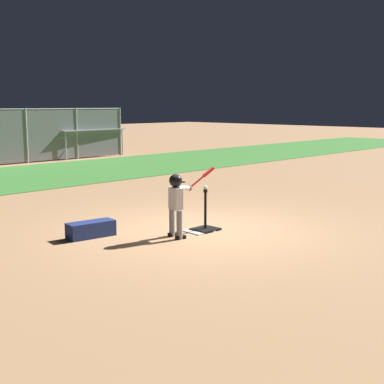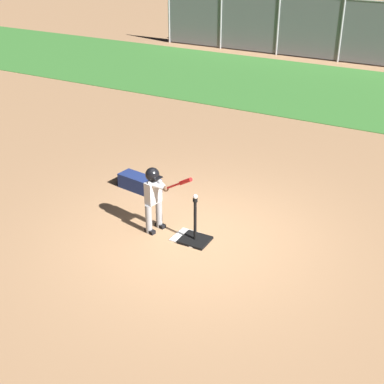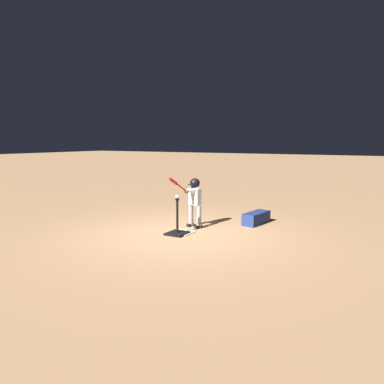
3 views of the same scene
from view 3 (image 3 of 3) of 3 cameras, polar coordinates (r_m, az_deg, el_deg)
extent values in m
plane|color=#AD7F56|center=(7.90, -1.70, -6.55)|extent=(90.00, 90.00, 0.00)
cube|color=white|center=(8.06, -1.55, -6.18)|extent=(0.46, 0.46, 0.02)
cube|color=black|center=(7.95, -2.24, -6.31)|extent=(0.46, 0.41, 0.04)
cylinder|color=black|center=(7.87, -2.25, -3.78)|extent=(0.05, 0.05, 0.68)
cylinder|color=black|center=(7.80, -2.27, -1.15)|extent=(0.08, 0.08, 0.05)
cylinder|color=gray|center=(8.46, 1.07, -3.80)|extent=(0.13, 0.13, 0.51)
cube|color=black|center=(8.49, 0.98, -5.30)|extent=(0.19, 0.12, 0.06)
cylinder|color=gray|center=(8.62, -0.17, -3.58)|extent=(0.13, 0.13, 0.51)
cube|color=black|center=(8.65, -0.25, -5.06)|extent=(0.19, 0.12, 0.06)
cube|color=silver|center=(8.46, 0.45, -0.74)|extent=(0.20, 0.29, 0.38)
sphere|color=brown|center=(8.42, 0.45, 1.27)|extent=(0.19, 0.19, 0.19)
sphere|color=black|center=(8.42, 0.45, 1.36)|extent=(0.23, 0.23, 0.23)
cube|color=black|center=(8.35, 0.02, 1.11)|extent=(0.15, 0.19, 0.01)
cylinder|color=silver|center=(8.30, 0.03, 0.29)|extent=(0.30, 0.21, 0.11)
cylinder|color=silver|center=(8.36, -0.41, 0.35)|extent=(0.31, 0.10, 0.11)
sphere|color=brown|center=(8.23, -0.85, 0.11)|extent=(0.10, 0.10, 0.10)
cylinder|color=red|center=(8.03, -2.07, 1.03)|extent=(0.52, 0.14, 0.34)
cylinder|color=red|center=(7.90, -2.88, 1.65)|extent=(0.25, 0.11, 0.18)
cylinder|color=black|center=(8.24, -0.77, 0.05)|extent=(0.05, 0.05, 0.05)
sphere|color=white|center=(7.79, -2.27, -0.70)|extent=(0.07, 0.07, 0.07)
cube|color=navy|center=(9.01, 9.76, -3.93)|extent=(0.88, 0.44, 0.28)
camera|label=1|loc=(17.30, -8.35, 8.95)|focal=50.00mm
camera|label=2|loc=(11.27, -45.29, 19.24)|focal=50.00mm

